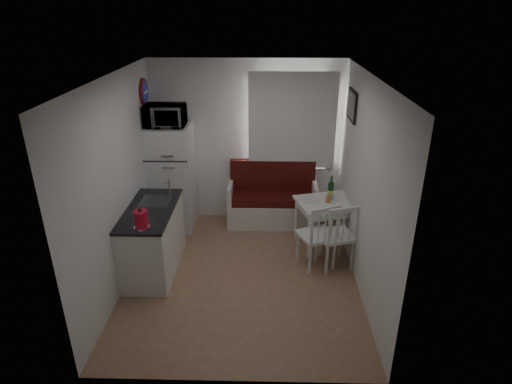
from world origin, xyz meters
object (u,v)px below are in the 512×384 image
kitchen_counter (153,239)px  microwave (165,116)px  chair_right (337,230)px  fridge (171,177)px  bench (272,204)px  dining_table (331,206)px  wine_bottle (331,187)px  chair_left (318,230)px  kettle (141,219)px

kitchen_counter → microwave: microwave is taller
chair_right → fridge: bearing=136.2°
bench → microwave: bearing=-174.1°
bench → microwave: (-1.59, -0.16, 1.49)m
bench → dining_table: (0.84, -0.66, 0.29)m
kitchen_counter → chair_right: bearing=0.6°
microwave → wine_bottle: microwave is taller
chair_right → bench: bearing=105.0°
bench → fridge: (-1.59, -0.11, 0.49)m
kitchen_counter → microwave: size_ratio=2.27×
kitchen_counter → bench: (1.61, 1.36, -0.11)m
dining_table → microwave: (-2.43, 0.50, 1.20)m
chair_right → microwave: microwave is taller
dining_table → chair_left: size_ratio=1.85×
microwave → kettle: (0.03, -1.73, -0.80)m
kettle → wine_bottle: size_ratio=0.75×
chair_right → chair_left: bearing=162.8°
microwave → wine_bottle: bearing=-9.3°
chair_right → fridge: (-2.43, 1.22, 0.23)m
bench → chair_left: size_ratio=2.43×
bench → chair_right: bench is taller
chair_left → kettle: size_ratio=2.29×
dining_table → chair_right: chair_right is taller
bench → chair_right: size_ratio=2.54×
fridge → dining_table: bearing=-12.7°
dining_table → fridge: fridge is taller
kitchen_counter → chair_left: bearing=0.7°
bench → kettle: kettle is taller
bench → chair_left: bearing=-66.2°
chair_left → wine_bottle: 0.86m
kitchen_counter → kettle: size_ratio=5.12×
dining_table → kettle: (-2.40, -1.23, 0.40)m
chair_right → kettle: bearing=176.0°
microwave → kettle: microwave is taller
bench → kitchen_counter: bearing=-139.9°
chair_left → fridge: 2.51m
fridge → wine_bottle: size_ratio=4.87×
chair_left → fridge: bearing=127.7°
kitchen_counter → wine_bottle: size_ratio=3.86×
bench → wine_bottle: bearing=-33.9°
dining_table → wine_bottle: bearing=74.3°
chair_right → wine_bottle: 0.82m
kitchen_counter → microwave: (0.02, 1.19, 1.37)m
kitchen_counter → fridge: (0.02, 1.24, 0.38)m
wine_bottle → chair_left: bearing=-108.0°
kettle → microwave: bearing=91.0°
chair_right → fridge: 2.73m
chair_right → microwave: (-2.43, 1.17, 1.23)m
kitchen_counter → dining_table: 2.55m
kettle → wine_bottle: (2.40, 1.33, -0.15)m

